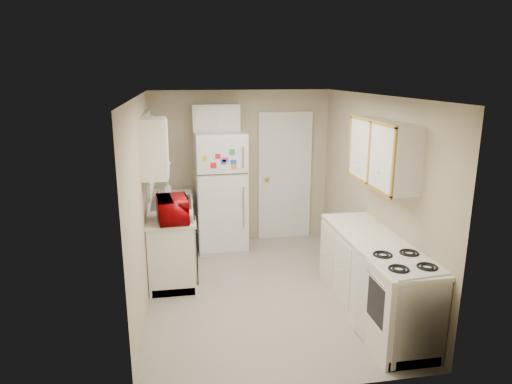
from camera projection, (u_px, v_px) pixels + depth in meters
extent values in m
plane|color=#B0A89F|center=(263.00, 290.00, 5.74)|extent=(3.80, 3.80, 0.00)
plane|color=white|center=(263.00, 96.00, 5.13)|extent=(3.80, 3.80, 0.00)
plane|color=#B5A98B|center=(143.00, 204.00, 5.21)|extent=(3.80, 3.80, 0.00)
plane|color=#B5A98B|center=(374.00, 193.00, 5.66)|extent=(3.80, 3.80, 0.00)
plane|color=#B5A98B|center=(241.00, 167.00, 7.24)|extent=(2.80, 2.80, 0.00)
plane|color=#B5A98B|center=(306.00, 261.00, 3.62)|extent=(2.80, 2.80, 0.00)
cube|color=silver|center=(173.00, 237.00, 6.30)|extent=(0.60, 1.80, 0.90)
cube|color=black|center=(196.00, 249.00, 5.77)|extent=(0.03, 0.58, 0.72)
cube|color=gray|center=(172.00, 206.00, 6.34)|extent=(0.54, 0.74, 0.16)
imported|color=#820004|center=(173.00, 209.00, 5.52)|extent=(0.56, 0.35, 0.35)
imported|color=silver|center=(168.00, 189.00, 6.67)|extent=(0.10, 0.10, 0.21)
cube|color=silver|center=(149.00, 154.00, 6.11)|extent=(0.10, 0.98, 1.08)
cube|color=silver|center=(154.00, 148.00, 5.29)|extent=(0.30, 0.45, 0.70)
cube|color=silver|center=(221.00, 191.00, 6.95)|extent=(0.76, 0.74, 1.81)
cube|color=silver|center=(216.00, 118.00, 6.83)|extent=(0.70, 0.30, 0.40)
cube|color=silver|center=(285.00, 177.00, 7.36)|extent=(0.86, 0.06, 2.08)
cube|color=silver|center=(374.00, 278.00, 5.04)|extent=(0.60, 2.00, 0.90)
cube|color=silver|center=(400.00, 307.00, 4.46)|extent=(0.65, 0.77, 0.87)
cube|color=silver|center=(383.00, 153.00, 5.00)|extent=(0.30, 1.20, 0.70)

